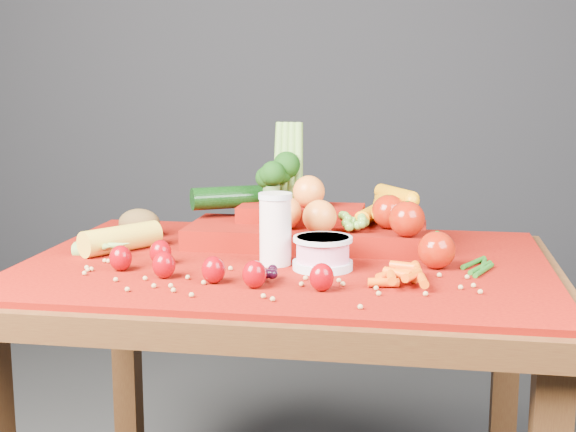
% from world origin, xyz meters
% --- Properties ---
extents(table, '(1.10, 0.80, 0.75)m').
position_xyz_m(table, '(0.00, 0.00, 0.66)').
color(table, '#37190C').
rests_on(table, ground).
extents(red_cloth, '(1.05, 0.75, 0.01)m').
position_xyz_m(red_cloth, '(0.00, 0.00, 0.76)').
color(red_cloth, maroon).
rests_on(red_cloth, table).
extents(milk_glass, '(0.07, 0.07, 0.14)m').
position_xyz_m(milk_glass, '(-0.02, -0.04, 0.84)').
color(milk_glass, silver).
rests_on(milk_glass, red_cloth).
extents(yogurt_bowl, '(0.12, 0.12, 0.06)m').
position_xyz_m(yogurt_bowl, '(0.08, -0.06, 0.80)').
color(yogurt_bowl, silver).
rests_on(yogurt_bowl, red_cloth).
extents(strawberry_scatter, '(0.44, 0.18, 0.05)m').
position_xyz_m(strawberry_scatter, '(-0.13, -0.17, 0.79)').
color(strawberry_scatter, '#8F0205').
rests_on(strawberry_scatter, red_cloth).
extents(dark_grape_cluster, '(0.06, 0.05, 0.03)m').
position_xyz_m(dark_grape_cluster, '(-0.01, -0.17, 0.78)').
color(dark_grape_cluster, black).
rests_on(dark_grape_cluster, red_cloth).
extents(soybean_scatter, '(0.84, 0.24, 0.01)m').
position_xyz_m(soybean_scatter, '(0.00, -0.20, 0.77)').
color(soybean_scatter, tan).
rests_on(soybean_scatter, red_cloth).
extents(corn_ear, '(0.25, 0.27, 0.06)m').
position_xyz_m(corn_ear, '(-0.37, -0.01, 0.78)').
color(corn_ear, yellow).
rests_on(corn_ear, red_cloth).
extents(potato, '(0.10, 0.07, 0.07)m').
position_xyz_m(potato, '(-0.38, 0.17, 0.80)').
color(potato, '#513919').
rests_on(potato, red_cloth).
extents(baby_carrot_pile, '(0.18, 0.17, 0.03)m').
position_xyz_m(baby_carrot_pile, '(0.25, -0.15, 0.78)').
color(baby_carrot_pile, '#E44F08').
rests_on(baby_carrot_pile, red_cloth).
extents(green_bean_pile, '(0.14, 0.12, 0.01)m').
position_xyz_m(green_bean_pile, '(0.39, -0.01, 0.77)').
color(green_bean_pile, '#1A5513').
rests_on(green_bean_pile, red_cloth).
extents(produce_mound, '(0.60, 0.38, 0.27)m').
position_xyz_m(produce_mound, '(0.04, 0.16, 0.82)').
color(produce_mound, maroon).
rests_on(produce_mound, red_cloth).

